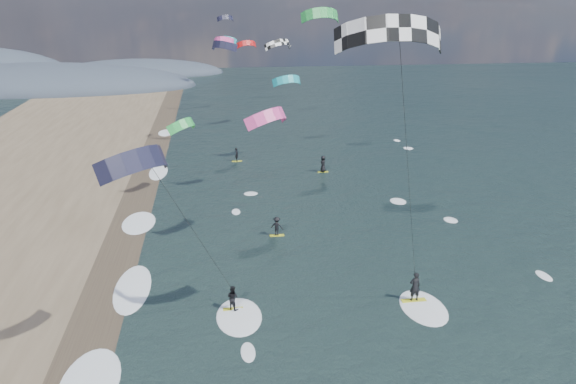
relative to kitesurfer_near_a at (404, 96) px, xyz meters
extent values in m
cube|color=#382D23|center=(-15.28, 3.85, -13.22)|extent=(3.00, 240.00, 0.00)
ellipsoid|color=#3D4756|center=(-43.28, 93.85, -13.22)|extent=(64.00, 24.00, 10.00)
ellipsoid|color=#3D4756|center=(-25.28, 113.85, -13.22)|extent=(40.00, 18.00, 7.00)
cube|color=gold|center=(3.23, 5.00, -13.19)|extent=(1.50, 0.45, 0.06)
imported|color=black|center=(3.23, 5.00, -12.23)|extent=(0.70, 0.49, 1.84)
ellipsoid|color=white|center=(3.53, 4.20, -13.22)|extent=(2.60, 4.20, 0.12)
cylinder|color=black|center=(1.23, 2.00, -4.51)|extent=(0.02, 0.02, 16.48)
cube|color=gold|center=(-7.56, 5.48, -13.19)|extent=(1.17, 0.36, 0.05)
imported|color=black|center=(-7.56, 5.48, -12.42)|extent=(0.91, 0.90, 1.48)
ellipsoid|color=white|center=(-7.26, 4.68, -13.22)|extent=(2.60, 4.20, 0.12)
cylinder|color=black|center=(-9.31, 2.48, -7.07)|extent=(0.02, 0.02, 11.94)
cube|color=gold|center=(-3.79, 15.78, -13.20)|extent=(1.10, 0.35, 0.05)
imported|color=black|center=(-3.79, 15.78, -12.42)|extent=(1.10, 0.87, 1.49)
cube|color=gold|center=(2.88, 31.49, -13.20)|extent=(1.10, 0.35, 0.05)
imported|color=black|center=(2.88, 31.49, -12.31)|extent=(0.84, 0.99, 1.71)
cube|color=gold|center=(-5.81, 36.73, -13.20)|extent=(1.10, 0.35, 0.05)
imported|color=black|center=(-5.81, 36.73, -12.41)|extent=(0.37, 0.56, 1.52)
ellipsoid|color=white|center=(-14.08, -0.15, -13.22)|extent=(2.40, 5.40, 0.11)
ellipsoid|color=white|center=(-14.08, 8.85, -13.22)|extent=(2.40, 5.40, 0.11)
ellipsoid|color=white|center=(-14.08, 19.85, -13.22)|extent=(2.40, 5.40, 0.11)
ellipsoid|color=white|center=(-14.08, 33.85, -13.22)|extent=(2.40, 5.40, 0.11)
ellipsoid|color=white|center=(-14.08, 51.85, -13.22)|extent=(2.40, 5.40, 0.11)
camera|label=1|loc=(-8.23, -23.34, 4.06)|focal=35.00mm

